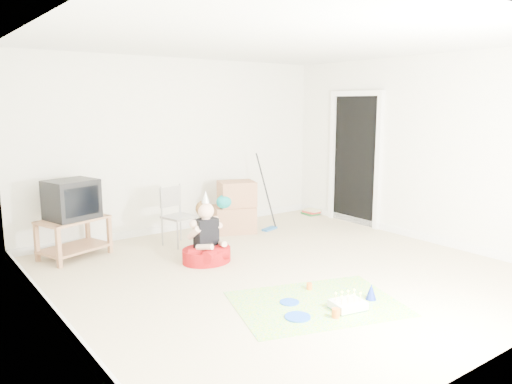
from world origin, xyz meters
TOP-DOWN VIEW (x-y plane):
  - ground at (0.00, 0.00)m, footprint 5.00×5.00m
  - doorway_recess at (2.48, 1.20)m, footprint 0.02×0.90m
  - tv_stand at (-1.78, 2.02)m, footprint 0.93×0.75m
  - crt_tv at (-1.78, 2.02)m, footprint 0.68×0.61m
  - folding_chair at (-0.44, 1.73)m, footprint 0.45×0.43m
  - cardboard_boxes at (0.58, 1.88)m, footprint 0.74×0.66m
  - floor_mop at (1.08, 1.65)m, footprint 0.31×0.38m
  - book_pile at (2.34, 2.07)m, footprint 0.24×0.30m
  - seated_woman at (-0.52, 0.86)m, footprint 0.65×0.65m
  - party_mat at (-0.33, -0.92)m, footprint 1.87×1.59m
  - birthday_cake at (-0.19, -1.20)m, footprint 0.35×0.30m
  - blue_plate_near at (-0.54, -0.75)m, footprint 0.26×0.26m
  - blue_plate_far at (-0.70, -1.06)m, footprint 0.24×0.24m
  - orange_cup_near at (-0.14, -0.60)m, footprint 0.08×0.08m
  - orange_cup_far at (-0.42, -1.26)m, footprint 0.10×0.10m
  - blue_party_hat at (0.17, -1.17)m, footprint 0.12×0.12m

SIDE VIEW (x-z plane):
  - ground at x=0.00m, z-range 0.00..0.00m
  - party_mat at x=-0.33m, z-range 0.00..0.01m
  - blue_plate_near at x=-0.54m, z-range 0.01..0.02m
  - blue_plate_far at x=-0.70m, z-range 0.01..0.02m
  - orange_cup_near at x=-0.14m, z-range 0.01..0.07m
  - birthday_cake at x=-0.19m, z-range -0.03..0.12m
  - book_pile at x=2.34m, z-range 0.00..0.09m
  - orange_cup_far at x=-0.42m, z-range 0.01..0.09m
  - blue_party_hat at x=0.17m, z-range 0.01..0.17m
  - seated_woman at x=-0.52m, z-range -0.25..0.64m
  - floor_mop at x=1.08m, z-range -0.32..0.85m
  - tv_stand at x=-1.78m, z-range 0.04..0.55m
  - cardboard_boxes at x=0.58m, z-range -0.02..0.76m
  - folding_chair at x=-0.44m, z-range -0.01..0.81m
  - crt_tv at x=-1.78m, z-range 0.51..1.00m
  - doorway_recess at x=2.48m, z-range 0.00..2.05m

